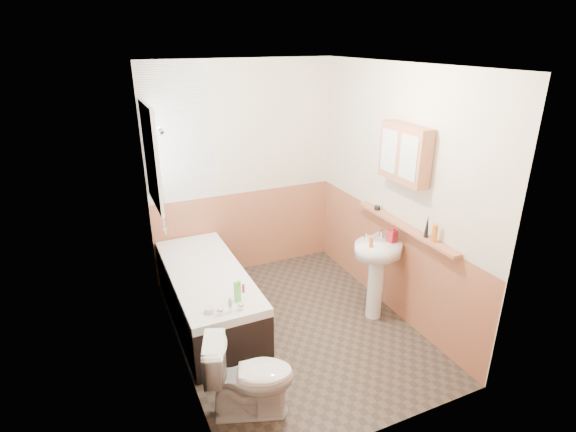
# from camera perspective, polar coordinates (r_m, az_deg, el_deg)

# --- Properties ---
(floor) EXTENTS (2.80, 2.80, 0.00)m
(floor) POSITION_cam_1_polar(r_m,az_deg,el_deg) (4.63, 0.79, -13.98)
(floor) COLOR #312922
(floor) RESTS_ON ground
(ceiling) EXTENTS (2.80, 2.80, 0.00)m
(ceiling) POSITION_cam_1_polar(r_m,az_deg,el_deg) (3.76, 1.00, 18.66)
(ceiling) COLOR white
(ceiling) RESTS_ON ground
(wall_back) EXTENTS (2.20, 0.02, 2.50)m
(wall_back) POSITION_cam_1_polar(r_m,az_deg,el_deg) (5.27, -5.69, 5.66)
(wall_back) COLOR beige
(wall_back) RESTS_ON ground
(wall_front) EXTENTS (2.20, 0.02, 2.50)m
(wall_front) POSITION_cam_1_polar(r_m,az_deg,el_deg) (2.94, 12.81, -8.52)
(wall_front) COLOR beige
(wall_front) RESTS_ON ground
(wall_left) EXTENTS (0.02, 2.80, 2.50)m
(wall_left) POSITION_cam_1_polar(r_m,az_deg,el_deg) (3.73, -14.77, -1.97)
(wall_left) COLOR beige
(wall_left) RESTS_ON ground
(wall_right) EXTENTS (0.02, 2.80, 2.50)m
(wall_right) POSITION_cam_1_polar(r_m,az_deg,el_deg) (4.58, 13.55, 2.66)
(wall_right) COLOR beige
(wall_right) RESTS_ON ground
(wainscot_right) EXTENTS (0.01, 2.80, 1.00)m
(wainscot_right) POSITION_cam_1_polar(r_m,az_deg,el_deg) (4.86, 12.57, -5.75)
(wainscot_right) COLOR #B56D4A
(wainscot_right) RESTS_ON wall_right
(wainscot_front) EXTENTS (2.20, 0.01, 1.00)m
(wainscot_front) POSITION_cam_1_polar(r_m,az_deg,el_deg) (3.39, 11.47, -19.39)
(wainscot_front) COLOR #B56D4A
(wainscot_front) RESTS_ON wall_front
(wainscot_back) EXTENTS (2.20, 0.01, 1.00)m
(wainscot_back) POSITION_cam_1_polar(r_m,az_deg,el_deg) (5.50, -5.33, -1.92)
(wainscot_back) COLOR #B56D4A
(wainscot_back) RESTS_ON wall_back
(tile_cladding_left) EXTENTS (0.01, 2.80, 2.50)m
(tile_cladding_left) POSITION_cam_1_polar(r_m,az_deg,el_deg) (3.73, -14.44, -1.92)
(tile_cladding_left) COLOR white
(tile_cladding_left) RESTS_ON wall_left
(tile_return_back) EXTENTS (0.75, 0.01, 1.50)m
(tile_return_back) POSITION_cam_1_polar(r_m,az_deg,el_deg) (4.95, -13.89, 10.05)
(tile_return_back) COLOR white
(tile_return_back) RESTS_ON wall_back
(window) EXTENTS (0.03, 0.79, 0.99)m
(window) POSITION_cam_1_polar(r_m,az_deg,el_deg) (4.50, -16.90, 7.30)
(window) COLOR white
(window) RESTS_ON wall_left
(bathtub) EXTENTS (0.70, 1.77, 0.70)m
(bathtub) POSITION_cam_1_polar(r_m,az_deg,el_deg) (4.65, -10.11, -9.81)
(bathtub) COLOR black
(bathtub) RESTS_ON floor
(shower_riser) EXTENTS (0.10, 0.08, 1.19)m
(shower_riser) POSITION_cam_1_polar(r_m,az_deg,el_deg) (4.23, -15.97, 6.43)
(shower_riser) COLOR silver
(shower_riser) RESTS_ON wall_left
(toilet) EXTENTS (0.76, 0.58, 0.66)m
(toilet) POSITION_cam_1_polar(r_m,az_deg,el_deg) (3.59, -4.86, -19.68)
(toilet) COLOR white
(toilet) RESTS_ON floor
(sink) EXTENTS (0.49, 0.39, 0.95)m
(sink) POSITION_cam_1_polar(r_m,az_deg,el_deg) (4.58, 11.24, -6.08)
(sink) COLOR white
(sink) RESTS_ON floor
(pine_shelf) EXTENTS (0.10, 1.42, 0.03)m
(pine_shelf) POSITION_cam_1_polar(r_m,az_deg,el_deg) (4.44, 14.49, -1.27)
(pine_shelf) COLOR #B56D4A
(pine_shelf) RESTS_ON wall_right
(medicine_cabinet) EXTENTS (0.15, 0.58, 0.52)m
(medicine_cabinet) POSITION_cam_1_polar(r_m,az_deg,el_deg) (4.25, 14.60, 7.69)
(medicine_cabinet) COLOR #B56D4A
(medicine_cabinet) RESTS_ON wall_right
(foam_can) EXTENTS (0.06, 0.06, 0.16)m
(foam_can) POSITION_cam_1_polar(r_m,az_deg,el_deg) (4.12, 18.15, -2.10)
(foam_can) COLOR orange
(foam_can) RESTS_ON pine_shelf
(green_bottle) EXTENTS (0.05, 0.05, 0.22)m
(green_bottle) POSITION_cam_1_polar(r_m,az_deg,el_deg) (4.18, 17.25, -1.20)
(green_bottle) COLOR black
(green_bottle) RESTS_ON pine_shelf
(black_jar) EXTENTS (0.08, 0.08, 0.04)m
(black_jar) POSITION_cam_1_polar(r_m,az_deg,el_deg) (4.75, 11.27, 1.02)
(black_jar) COLOR black
(black_jar) RESTS_ON pine_shelf
(soap_bottle) EXTENTS (0.10, 0.19, 0.08)m
(soap_bottle) POSITION_cam_1_polar(r_m,az_deg,el_deg) (4.51, 13.07, -2.74)
(soap_bottle) COLOR maroon
(soap_bottle) RESTS_ON sink
(clear_bottle) EXTENTS (0.05, 0.05, 0.10)m
(clear_bottle) POSITION_cam_1_polar(r_m,az_deg,el_deg) (4.35, 10.51, -3.30)
(clear_bottle) COLOR orange
(clear_bottle) RESTS_ON sink
(blue_gel) EXTENTS (0.06, 0.05, 0.19)m
(blue_gel) POSITION_cam_1_polar(r_m,az_deg,el_deg) (3.96, -6.42, -9.50)
(blue_gel) COLOR #59C647
(blue_gel) RESTS_ON bathtub
(cream_jar) EXTENTS (0.10, 0.10, 0.05)m
(cream_jar) POSITION_cam_1_polar(r_m,az_deg,el_deg) (3.88, -9.94, -11.67)
(cream_jar) COLOR silver
(cream_jar) RESTS_ON bathtub
(orange_bottle) EXTENTS (0.03, 0.03, 0.08)m
(orange_bottle) POSITION_cam_1_polar(r_m,az_deg,el_deg) (4.10, -5.69, -9.14)
(orange_bottle) COLOR maroon
(orange_bottle) RESTS_ON bathtub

